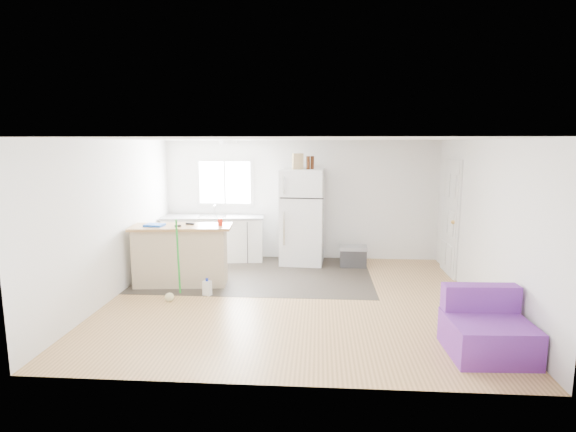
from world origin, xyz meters
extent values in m
cube|color=#A27643|center=(0.00, 0.00, -0.01)|extent=(5.50, 5.00, 0.01)
cube|color=white|center=(0.00, 0.00, 2.40)|extent=(5.50, 5.00, 0.01)
cube|color=white|center=(0.00, 2.50, 1.20)|extent=(5.50, 0.01, 2.40)
cube|color=white|center=(0.00, -2.50, 1.20)|extent=(5.50, 0.01, 2.40)
cube|color=white|center=(-2.75, 0.00, 1.20)|extent=(0.01, 5.00, 2.40)
cube|color=white|center=(2.75, 0.00, 1.20)|extent=(0.01, 5.00, 2.40)
cube|color=#38312A|center=(-0.73, 1.25, 0.00)|extent=(4.05, 2.50, 0.00)
cube|color=white|center=(-1.55, 2.49, 1.55)|extent=(1.18, 0.04, 0.98)
cube|color=white|center=(-1.55, 2.47, 1.55)|extent=(1.05, 0.01, 0.85)
cube|color=white|center=(-1.55, 2.46, 1.55)|extent=(0.03, 0.02, 0.85)
cube|color=white|center=(2.72, 1.55, 1.01)|extent=(0.05, 0.82, 2.03)
cube|color=white|center=(2.73, 1.55, 1.02)|extent=(0.03, 0.92, 2.10)
sphere|color=gold|center=(2.67, 1.23, 1.00)|extent=(0.07, 0.07, 0.07)
cylinder|color=white|center=(-1.20, 1.20, 2.36)|extent=(0.30, 0.30, 0.07)
cube|color=white|center=(-1.74, 2.19, 0.43)|extent=(2.01, 0.79, 0.86)
cube|color=gray|center=(-1.74, 2.19, 0.88)|extent=(2.07, 0.83, 0.04)
cube|color=silver|center=(-1.74, 2.16, 0.88)|extent=(0.58, 0.46, 0.06)
cube|color=#C3B28C|center=(-1.91, 0.57, 0.48)|extent=(1.53, 0.68, 0.96)
cube|color=#B27C4C|center=(-1.89, 0.57, 0.98)|extent=(1.69, 0.79, 0.04)
cube|color=white|center=(0.05, 2.10, 0.93)|extent=(0.87, 0.82, 1.85)
cube|color=black|center=(0.05, 1.71, 1.33)|extent=(0.82, 0.07, 0.02)
cube|color=silver|center=(-0.28, 1.71, 1.57)|extent=(0.03, 0.02, 0.33)
cube|color=silver|center=(-0.28, 1.71, 0.76)|extent=(0.03, 0.02, 0.65)
cube|color=#2E2E31|center=(1.03, 1.89, 0.17)|extent=(0.51, 0.35, 0.33)
cube|color=gray|center=(1.03, 1.89, 0.37)|extent=(0.53, 0.37, 0.07)
cube|color=purple|center=(2.27, -1.69, 0.20)|extent=(0.90, 0.85, 0.41)
cube|color=purple|center=(2.27, -1.38, 0.56)|extent=(0.88, 0.24, 0.31)
cube|color=white|center=(-1.35, 0.05, 0.11)|extent=(0.15, 0.13, 0.23)
cylinder|color=#192EB0|center=(-1.35, 0.05, 0.25)|extent=(0.06, 0.06, 0.04)
cylinder|color=green|center=(-1.73, -0.13, 0.65)|extent=(0.11, 0.33, 1.21)
sphere|color=beige|center=(-1.85, -0.24, 0.06)|extent=(0.14, 0.14, 0.14)
cylinder|color=red|center=(-1.25, 0.63, 1.06)|extent=(0.10, 0.10, 0.12)
cube|color=blue|center=(-2.31, 0.50, 1.02)|extent=(0.33, 0.26, 0.04)
cube|color=black|center=(-1.77, 0.68, 1.02)|extent=(0.14, 0.06, 0.03)
cube|color=black|center=(-1.92, 0.48, 1.02)|extent=(0.11, 0.08, 0.03)
cube|color=tan|center=(-0.04, 2.05, 2.00)|extent=(0.22, 0.16, 0.30)
cylinder|color=#3C1C0B|center=(0.16, 2.02, 1.98)|extent=(0.08, 0.08, 0.25)
cylinder|color=#3C1C0B|center=(0.23, 2.10, 1.98)|extent=(0.09, 0.09, 0.25)
camera|label=1|loc=(0.37, -6.54, 2.34)|focal=28.00mm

